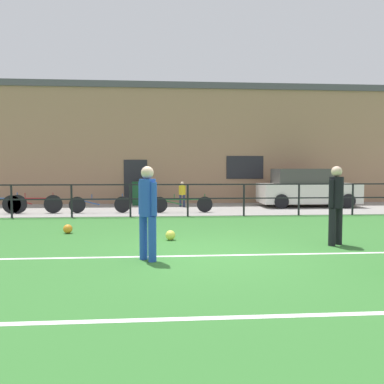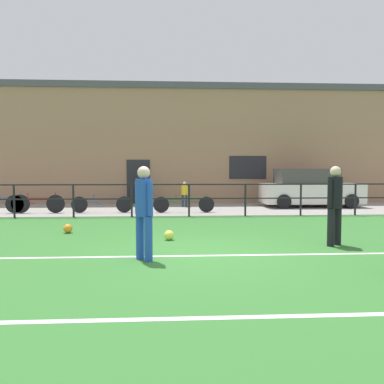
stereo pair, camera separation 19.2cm
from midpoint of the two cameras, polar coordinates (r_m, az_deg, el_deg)
ground at (r=7.79m, az=2.53°, el=-9.20°), size 60.00×44.00×0.04m
field_line_touchline at (r=7.63m, az=2.65°, el=-9.31°), size 36.00×0.11×0.00m
field_line_hash at (r=4.65m, az=6.87°, el=-17.82°), size 36.00×0.11×0.00m
pavement_strip at (r=16.17m, az=-0.54°, el=-2.48°), size 48.00×5.00×0.02m
perimeter_fence at (r=13.61m, az=-0.04°, el=-0.49°), size 36.07×0.07×1.15m
clubhouse_facade at (r=19.81m, az=-1.07°, el=6.97°), size 28.00×2.56×5.77m
player_goalkeeper at (r=9.04m, az=20.81°, el=-1.20°), size 0.42×0.31×1.74m
player_striker at (r=7.14m, az=-6.31°, el=-2.22°), size 0.35×0.39×1.73m
soccer_ball_match at (r=10.67m, az=-17.27°, el=-5.15°), size 0.24×0.24×0.24m
soccer_ball_spare at (r=9.23m, az=-2.79°, el=-6.34°), size 0.23×0.23×0.23m
spectator_child at (r=16.89m, az=-0.78°, el=-0.08°), size 0.29×0.19×1.10m
parked_car_red at (r=17.74m, az=17.17°, el=0.44°), size 4.23×1.80×1.65m
bicycle_parked_0 at (r=15.62m, az=-21.71°, el=-1.60°), size 2.18×0.04×0.77m
bicycle_parked_1 at (r=15.02m, az=-12.76°, el=-1.75°), size 2.29×0.04×0.72m
bicycle_parked_2 at (r=14.72m, az=-0.85°, el=-1.79°), size 2.32×0.04×0.71m
trash_bin_0 at (r=17.82m, az=-7.17°, el=-0.18°), size 0.55×0.47×1.07m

